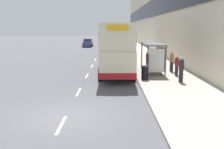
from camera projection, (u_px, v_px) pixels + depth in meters
name	position (u px, v px, depth m)	size (l,w,h in m)	color
ground_plane	(65.00, 116.00, 11.35)	(220.00, 220.00, 0.00)	#515156
pavement	(134.00, 48.00, 49.19)	(5.00, 93.00, 0.14)	#A39E93
terrace_facade	(155.00, 6.00, 47.73)	(3.10, 93.00, 16.02)	beige
lane_mark_0	(61.00, 125.00, 10.28)	(0.12, 2.00, 0.01)	silver
lane_mark_1	(78.00, 92.00, 15.55)	(0.12, 2.00, 0.01)	silver
lane_mark_2	(86.00, 76.00, 20.83)	(0.12, 2.00, 0.01)	silver
lane_mark_3	(91.00, 66.00, 26.11)	(0.12, 2.00, 0.01)	silver
lane_mark_4	(95.00, 59.00, 31.39)	(0.12, 2.00, 0.01)	silver
bus_shelter	(155.00, 53.00, 21.07)	(1.60, 4.20, 2.48)	#4C4C51
double_decker_bus_near	(116.00, 47.00, 21.82)	(2.85, 10.93, 4.30)	beige
double_decker_bus_ahead	(114.00, 40.00, 34.54)	(2.85, 10.77, 4.30)	beige
car_0	(114.00, 39.00, 69.62)	(2.10, 4.14, 1.82)	#B7B799
car_1	(87.00, 43.00, 51.73)	(2.00, 3.91, 1.68)	navy
car_2	(115.00, 40.00, 63.55)	(2.06, 4.35, 1.83)	black
pedestrian_at_shelter	(176.00, 65.00, 20.12)	(0.32, 0.32, 1.61)	#23232D
pedestrian_1	(158.00, 56.00, 25.95)	(0.33, 0.33, 1.69)	#23232D
pedestrian_2	(171.00, 61.00, 21.87)	(0.36, 0.36, 1.79)	#23232D
pedestrian_3	(181.00, 69.00, 17.57)	(0.36, 0.36, 1.83)	#23232D
pedestrian_4	(147.00, 60.00, 23.60)	(0.32, 0.32, 1.60)	#23232D
litter_bin	(144.00, 72.00, 18.57)	(0.55, 0.55, 1.05)	black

